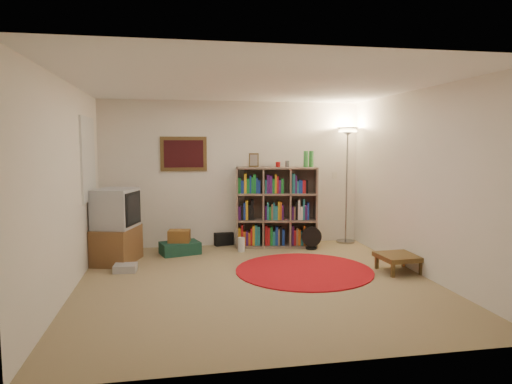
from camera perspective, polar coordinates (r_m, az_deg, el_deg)
room at (r=5.76m, az=-0.53°, el=0.99°), size 4.54×4.54×2.54m
bookshelf at (r=7.86m, az=2.44°, el=-2.03°), size 1.42×0.64×1.65m
floor_lamp at (r=8.24m, az=11.36°, el=5.50°), size 0.47×0.47×2.06m
floor_fan at (r=7.75m, az=6.94°, el=-5.72°), size 0.34×0.19×0.39m
tv_stand at (r=7.11m, az=-17.04°, el=-4.22°), size 0.73×0.88×1.11m
dvd_box at (r=6.67m, az=-16.02°, el=-9.11°), size 0.32×0.27×0.10m
suitcase at (r=7.50m, az=-9.48°, el=-6.92°), size 0.69×0.54×0.19m
wicker_basket at (r=7.47m, az=-9.58°, el=-5.45°), size 0.37×0.29×0.19m
duffel_bag at (r=8.10m, az=-4.21°, el=-5.78°), size 0.38×0.34×0.22m
paper_towel at (r=7.55m, az=-1.84°, el=-6.59°), size 0.13×0.13×0.24m
red_rug at (r=6.49m, az=6.03°, el=-9.71°), size 1.92×1.92×0.02m
side_table at (r=6.67m, az=17.40°, el=-7.80°), size 0.57×0.57×0.25m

